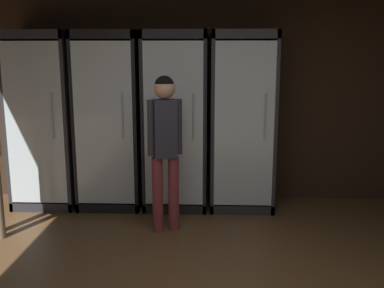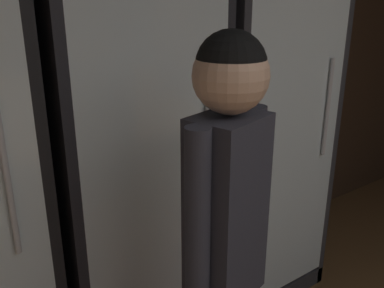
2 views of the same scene
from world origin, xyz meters
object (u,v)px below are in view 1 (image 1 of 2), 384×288
(cooler_left, at_px, (111,122))
(shopper_near, at_px, (165,138))
(cooler_far_left, at_px, (46,122))
(cooler_center, at_px, (176,123))
(cooler_right, at_px, (242,123))

(cooler_left, xyz_separation_m, shopper_near, (0.72, -0.81, -0.03))
(cooler_far_left, relative_size, cooler_left, 1.00)
(cooler_left, relative_size, cooler_center, 1.00)
(shopper_near, bearing_deg, cooler_left, 131.53)
(cooler_far_left, xyz_separation_m, cooler_left, (0.77, 0.00, 0.00))
(shopper_near, bearing_deg, cooler_right, 44.84)
(cooler_far_left, xyz_separation_m, shopper_near, (1.49, -0.81, -0.03))
(cooler_far_left, bearing_deg, cooler_left, 0.03)
(cooler_far_left, bearing_deg, cooler_center, -0.01)
(cooler_center, height_order, cooler_right, same)
(cooler_far_left, xyz_separation_m, cooler_right, (2.31, -0.00, 0.00))
(cooler_right, bearing_deg, cooler_center, 179.90)
(cooler_far_left, height_order, cooler_center, same)
(cooler_right, relative_size, shopper_near, 1.29)
(cooler_center, relative_size, shopper_near, 1.29)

